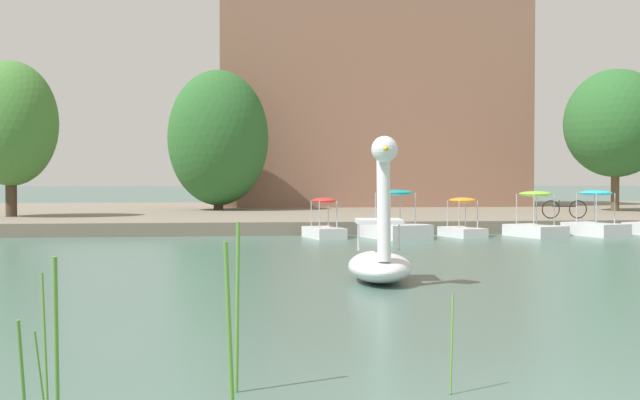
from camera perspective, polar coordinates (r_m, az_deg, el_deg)
The scene contains 13 objects.
shore_bank_far at distance 39.97m, azimuth -3.49°, elevation -1.00°, with size 118.55×25.51×0.47m, color slate.
swan_boat at distance 14.82m, azimuth 4.41°, elevation -3.98°, with size 1.42×2.56×2.71m.
pedal_boat_red at distance 26.12m, azimuth 0.29°, elevation -1.92°, with size 1.37×1.98×1.35m.
pedal_boat_teal at distance 26.08m, azimuth 5.51°, elevation -1.85°, with size 2.16×2.71×1.62m.
pedal_boat_orange at distance 27.06m, azimuth 10.34°, elevation -1.77°, with size 1.36×1.95×1.35m.
pedal_boat_lime at distance 27.77m, azimuth 15.42°, elevation -1.66°, with size 1.83×2.29×1.56m.
pedal_boat_cyan at distance 28.85m, azimuth 19.44°, elevation -1.59°, with size 1.81×2.40×1.59m.
tree_willow_near_path at distance 39.03m, azimuth -7.44°, elevation 4.51°, with size 5.26×4.87×6.92m.
tree_broadleaf_behind_dock at distance 39.97m, azimuth 20.77°, elevation 5.25°, with size 6.58×6.65×6.77m.
tree_sapling_by_fence at distance 33.83m, azimuth -21.64°, elevation 5.19°, with size 5.37×5.26×6.26m.
bicycle_parked at distance 31.27m, azimuth 17.40°, elevation -0.65°, with size 1.76×0.13×0.71m.
apartment_block at distance 47.05m, azimuth 3.47°, elevation 8.07°, with size 17.29×8.64×13.80m, color #996B56.
reed_clump_foreground at distance 6.35m, azimuth -11.02°, elevation -9.93°, with size 3.65×1.56×1.54m.
Camera 1 is at (-1.93, -5.22, 1.92)m, focal length 43.87 mm.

